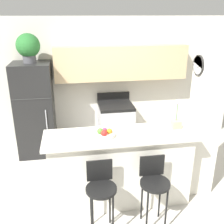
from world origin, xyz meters
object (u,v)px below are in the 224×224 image
(stove_range, at_px, (116,125))
(orchid_vase, at_px, (176,120))
(bar_stool_right, at_px, (154,183))
(bar_stool_left, at_px, (101,188))
(potted_plant_on_fridge, at_px, (28,47))
(fruit_bowl, at_px, (105,134))
(trash_bin, at_px, (68,146))
(refrigerator, at_px, (35,110))

(stove_range, bearing_deg, orchid_vase, -70.46)
(bar_stool_right, bearing_deg, bar_stool_left, 180.00)
(orchid_vase, bearing_deg, bar_stool_right, -129.38)
(potted_plant_on_fridge, bearing_deg, stove_range, 0.61)
(fruit_bowl, bearing_deg, trash_bin, 109.31)
(fruit_bowl, distance_m, trash_bin, 1.83)
(trash_bin, bearing_deg, bar_stool_right, -61.20)
(bar_stool_left, height_order, orchid_vase, orchid_vase)
(bar_stool_left, relative_size, bar_stool_right, 1.00)
(bar_stool_left, distance_m, potted_plant_on_fridge, 2.78)
(potted_plant_on_fridge, relative_size, fruit_bowl, 1.87)
(potted_plant_on_fridge, distance_m, trash_bin, 1.96)
(refrigerator, relative_size, bar_stool_left, 1.90)
(potted_plant_on_fridge, bearing_deg, orchid_vase, -37.04)
(bar_stool_right, xyz_separation_m, potted_plant_on_fridge, (-1.64, 2.17, 1.43))
(bar_stool_left, height_order, fruit_bowl, fruit_bowl)
(bar_stool_right, xyz_separation_m, fruit_bowl, (-0.55, 0.46, 0.50))
(stove_range, relative_size, bar_stool_right, 1.14)
(bar_stool_left, bearing_deg, orchid_vase, 26.83)
(refrigerator, bearing_deg, bar_stool_left, -65.87)
(bar_stool_left, distance_m, bar_stool_right, 0.67)
(bar_stool_right, bearing_deg, stove_range, 92.58)
(potted_plant_on_fridge, xyz_separation_m, fruit_bowl, (1.09, -1.71, -0.93))
(orchid_vase, bearing_deg, bar_stool_left, -153.17)
(bar_stool_right, relative_size, potted_plant_on_fridge, 1.86)
(stove_range, distance_m, bar_stool_left, 2.27)
(stove_range, bearing_deg, bar_stool_left, -104.56)
(refrigerator, xyz_separation_m, fruit_bowl, (1.09, -1.71, 0.23))
(bar_stool_left, bearing_deg, stove_range, 75.44)
(refrigerator, bearing_deg, trash_bin, -20.94)
(orchid_vase, distance_m, trash_bin, 2.30)
(stove_range, xyz_separation_m, potted_plant_on_fridge, (-1.54, -0.02, 1.59))
(bar_stool_right, bearing_deg, orchid_vase, 50.62)
(potted_plant_on_fridge, bearing_deg, bar_stool_right, -52.94)
(refrigerator, height_order, bar_stool_right, refrigerator)
(bar_stool_right, relative_size, orchid_vase, 2.20)
(orchid_vase, relative_size, trash_bin, 1.12)
(potted_plant_on_fridge, bearing_deg, refrigerator, -61.35)
(bar_stool_left, xyz_separation_m, potted_plant_on_fridge, (-0.97, 2.17, 1.43))
(orchid_vase, height_order, fruit_bowl, orchid_vase)
(refrigerator, bearing_deg, fruit_bowl, -57.51)
(refrigerator, height_order, orchid_vase, refrigerator)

